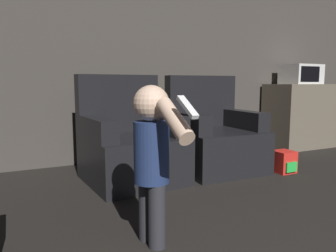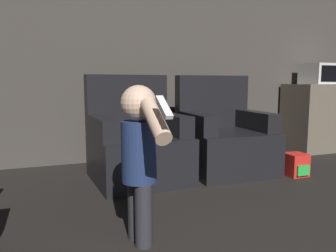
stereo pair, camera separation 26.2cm
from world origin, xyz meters
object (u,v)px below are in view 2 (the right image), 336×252
Objects in this scene: armchair_right at (223,139)px; toy_backpack at (296,165)px; armchair_left at (136,145)px; person_toddler at (140,152)px; microwave at (322,74)px.

toy_backpack is (0.59, -0.48, -0.23)m from armchair_right.
armchair_left and armchair_right have the same top height.
person_toddler is at bearing -133.31° from armchair_right.
toy_backpack is (1.90, 0.84, -0.44)m from person_toddler.
person_toddler is (-0.32, -1.31, 0.21)m from armchair_left.
armchair_left is 1.37m from person_toddler.
microwave reaches higher than person_toddler.
toy_backpack is at bearing -20.95° from armchair_left.
toy_backpack is at bearing -37.31° from armchair_right.
toy_backpack is at bearing -73.79° from person_toddler.
armchair_right is 4.45× the size of toy_backpack.
armchair_left is 2.01× the size of microwave.
toy_backpack is 0.45× the size of microwave.
armchair_right is 2.07m from microwave.
armchair_right reaches higher than person_toddler.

